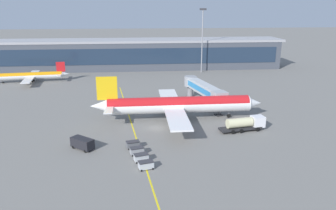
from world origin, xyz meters
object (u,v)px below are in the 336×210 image
(fuel_tanker, at_px, (245,124))
(baggage_cart_1, at_px, (141,157))
(commuter_jet_far, at_px, (29,76))
(baggage_cart_0, at_px, (146,165))
(crew_van, at_px, (83,143))
(baggage_cart_3, at_px, (133,144))
(main_airliner, at_px, (178,105))
(baggage_cart_2, at_px, (137,151))

(fuel_tanker, height_order, baggage_cart_1, fuel_tanker)
(baggage_cart_1, bearing_deg, commuter_jet_far, 120.10)
(baggage_cart_0, xyz_separation_m, baggage_cart_1, (-0.79, 3.10, 0.00))
(crew_van, bearing_deg, baggage_cart_3, -2.51)
(fuel_tanker, height_order, crew_van, fuel_tanker)
(baggage_cart_0, distance_m, commuter_jet_far, 84.81)
(main_airliner, distance_m, baggage_cart_3, 20.42)
(baggage_cart_1, xyz_separation_m, baggage_cart_3, (-1.57, 6.20, 0.00))
(crew_van, distance_m, commuter_jet_far, 70.46)
(baggage_cart_3, bearing_deg, commuter_jet_far, 121.43)
(baggage_cart_1, relative_size, baggage_cart_3, 1.00)
(baggage_cart_1, relative_size, baggage_cart_2, 1.00)
(baggage_cart_2, distance_m, baggage_cart_3, 3.20)
(crew_van, bearing_deg, commuter_jet_far, 114.61)
(crew_van, height_order, commuter_jet_far, commuter_jet_far)
(main_airliner, bearing_deg, fuel_tanker, -32.88)
(baggage_cart_3, relative_size, commuter_jet_far, 0.10)
(fuel_tanker, height_order, baggage_cart_2, fuel_tanker)
(main_airliner, xyz_separation_m, fuel_tanker, (14.56, -9.41, -2.14))
(fuel_tanker, relative_size, baggage_cart_3, 3.76)
(baggage_cart_2, bearing_deg, commuter_jet_far, 120.74)
(baggage_cart_1, height_order, commuter_jet_far, commuter_jet_far)
(baggage_cart_2, xyz_separation_m, baggage_cart_3, (-0.79, 3.10, 0.00))
(fuel_tanker, bearing_deg, baggage_cart_2, -157.28)
(baggage_cart_0, relative_size, baggage_cart_3, 1.00)
(baggage_cart_0, bearing_deg, baggage_cart_3, 104.22)
(main_airliner, height_order, baggage_cart_3, main_airliner)
(fuel_tanker, xyz_separation_m, baggage_cart_3, (-25.79, -7.36, -0.96))
(fuel_tanker, relative_size, crew_van, 2.14)
(main_airliner, xyz_separation_m, baggage_cart_1, (-9.65, -22.98, -3.10))
(baggage_cart_3, bearing_deg, baggage_cart_2, -75.78)
(crew_van, bearing_deg, baggage_cart_0, -38.11)
(crew_van, distance_m, baggage_cart_3, 10.09)
(baggage_cart_0, bearing_deg, fuel_tanker, 35.44)
(baggage_cart_2, relative_size, baggage_cart_3, 1.00)
(crew_van, distance_m, baggage_cart_2, 11.43)
(baggage_cart_0, xyz_separation_m, baggage_cart_3, (-2.36, 9.31, 0.00))
(crew_van, relative_size, baggage_cart_0, 1.76)
(crew_van, distance_m, baggage_cart_0, 15.80)
(baggage_cart_1, bearing_deg, baggage_cart_3, 104.22)
(fuel_tanker, relative_size, baggage_cart_1, 3.76)
(baggage_cart_1, distance_m, baggage_cart_3, 6.40)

